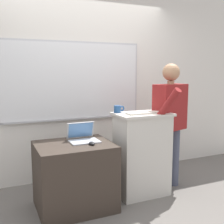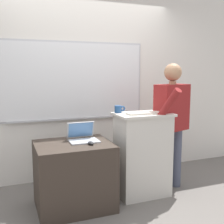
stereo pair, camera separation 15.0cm
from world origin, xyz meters
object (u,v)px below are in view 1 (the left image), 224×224
side_desk (75,176)px  computer_mouse_by_laptop (92,143)px  coffee_mug (118,109)px  lectern_podium (142,154)px  wireless_keyboard (144,113)px  person_presenter (170,117)px  laptop (83,136)px

side_desk → computer_mouse_by_laptop: 0.44m
computer_mouse_by_laptop → coffee_mug: 0.62m
lectern_podium → computer_mouse_by_laptop: lectern_podium is taller
side_desk → wireless_keyboard: bearing=-2.6°
wireless_keyboard → computer_mouse_by_laptop: 0.76m
person_presenter → coffee_mug: bearing=151.9°
person_presenter → wireless_keyboard: 0.45m
computer_mouse_by_laptop → lectern_podium: bearing=11.6°
side_desk → wireless_keyboard: size_ratio=1.88×
side_desk → computer_mouse_by_laptop: (0.16, -0.13, 0.39)m
lectern_podium → wireless_keyboard: size_ratio=2.33×
wireless_keyboard → computer_mouse_by_laptop: size_ratio=4.42×
lectern_podium → laptop: bearing=174.9°
lectern_podium → wireless_keyboard: wireless_keyboard is taller
lectern_podium → wireless_keyboard: (-0.01, -0.06, 0.52)m
lectern_podium → person_presenter: bearing=3.1°
laptop → coffee_mug: (0.48, 0.09, 0.28)m
computer_mouse_by_laptop → coffee_mug: bearing=33.6°
lectern_podium → side_desk: 0.88m
person_presenter → laptop: person_presenter is taller
laptop → coffee_mug: bearing=10.1°
side_desk → person_presenter: 1.41m
person_presenter → coffee_mug: person_presenter is taller
lectern_podium → coffee_mug: (-0.26, 0.15, 0.56)m
person_presenter → wireless_keyboard: (-0.43, -0.08, 0.09)m
laptop → side_desk: bearing=-147.1°
person_presenter → coffee_mug: 0.70m
lectern_podium → coffee_mug: size_ratio=7.49×
wireless_keyboard → coffee_mug: coffee_mug is taller
computer_mouse_by_laptop → wireless_keyboard: bearing=7.3°
laptop → wireless_keyboard: bearing=-9.4°
laptop → wireless_keyboard: size_ratio=0.74×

